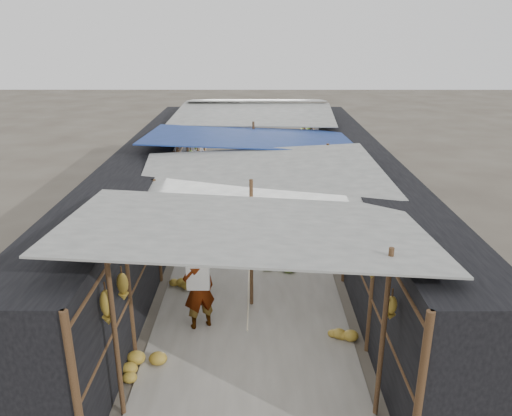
{
  "coord_description": "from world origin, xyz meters",
  "views": [
    {
      "loc": [
        0.11,
        -5.71,
        5.19
      ],
      "look_at": [
        0.08,
        5.21,
        1.25
      ],
      "focal_mm": 35.0,
      "sensor_mm": 36.0,
      "label": 1
    }
  ],
  "objects_px": {
    "black_basin": "(286,205)",
    "vendor_seated": "(283,193)",
    "vendor_elderly": "(199,289)",
    "crate_near": "(281,252)",
    "shopper_blue": "(225,179)"
  },
  "relations": [
    {
      "from": "crate_near",
      "to": "black_basin",
      "type": "height_order",
      "value": "crate_near"
    },
    {
      "from": "vendor_seated",
      "to": "shopper_blue",
      "type": "bearing_deg",
      "value": -82.71
    },
    {
      "from": "black_basin",
      "to": "shopper_blue",
      "type": "distance_m",
      "value": 2.06
    },
    {
      "from": "black_basin",
      "to": "vendor_elderly",
      "type": "distance_m",
      "value": 6.81
    },
    {
      "from": "crate_near",
      "to": "vendor_seated",
      "type": "relative_size",
      "value": 0.55
    },
    {
      "from": "black_basin",
      "to": "vendor_seated",
      "type": "distance_m",
      "value": 0.41
    },
    {
      "from": "crate_near",
      "to": "shopper_blue",
      "type": "height_order",
      "value": "shopper_blue"
    },
    {
      "from": "black_basin",
      "to": "vendor_seated",
      "type": "bearing_deg",
      "value": 117.62
    },
    {
      "from": "crate_near",
      "to": "vendor_elderly",
      "type": "relative_size",
      "value": 0.28
    },
    {
      "from": "vendor_elderly",
      "to": "vendor_seated",
      "type": "xyz_separation_m",
      "value": [
        1.84,
        6.7,
        -0.38
      ]
    },
    {
      "from": "black_basin",
      "to": "shopper_blue",
      "type": "relative_size",
      "value": 0.34
    },
    {
      "from": "crate_near",
      "to": "black_basin",
      "type": "distance_m",
      "value": 3.55
    },
    {
      "from": "black_basin",
      "to": "vendor_seated",
      "type": "relative_size",
      "value": 0.66
    },
    {
      "from": "vendor_elderly",
      "to": "shopper_blue",
      "type": "bearing_deg",
      "value": -115.14
    },
    {
      "from": "black_basin",
      "to": "vendor_seated",
      "type": "height_order",
      "value": "vendor_seated"
    }
  ]
}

